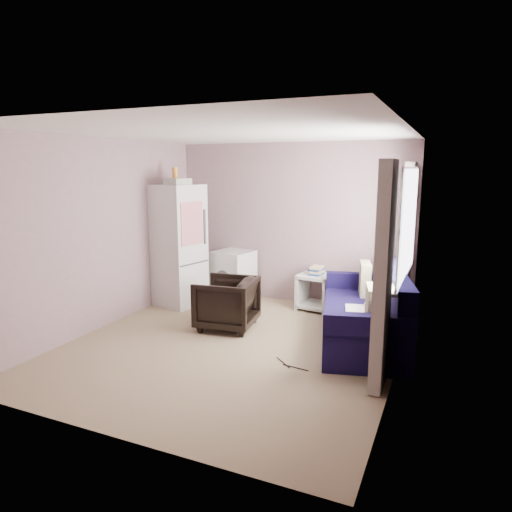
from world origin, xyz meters
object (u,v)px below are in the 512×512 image
at_px(armchair, 227,300).
at_px(fridge, 179,245).
at_px(side_table, 316,289).
at_px(sofa, 368,316).
at_px(washing_machine, 233,274).

distance_m(armchair, fridge, 1.47).
bearing_deg(side_table, armchair, -124.18).
bearing_deg(armchair, sofa, 89.39).
height_order(fridge, side_table, fridge).
xyz_separation_m(washing_machine, side_table, (1.39, 0.01, -0.10)).
bearing_deg(washing_machine, side_table, 10.10).
bearing_deg(fridge, washing_machine, 54.74).
relative_size(side_table, sofa, 0.30).
relative_size(armchair, sofa, 0.34).
distance_m(washing_machine, side_table, 1.39).
distance_m(armchair, side_table, 1.54).
distance_m(fridge, sofa, 3.09).
height_order(armchair, washing_machine, washing_machine).
distance_m(side_table, sofa, 1.42).
relative_size(armchair, fridge, 0.35).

